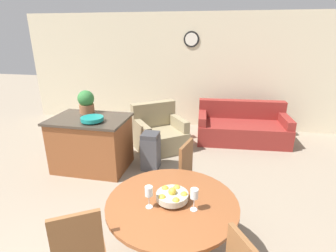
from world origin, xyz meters
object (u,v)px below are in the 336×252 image
Objects in this scene: wine_glass_left at (149,192)px; trash_bin at (151,151)px; fruit_bowl at (172,196)px; potted_plant at (86,101)px; couch at (242,128)px; teal_bowl at (92,119)px; dining_table at (172,217)px; dining_chair_far_side at (194,179)px; kitchen_island at (92,143)px; wine_glass_right at (194,195)px; armchair at (159,134)px.

wine_glass_left is 0.33× the size of trash_bin.
fruit_bowl is 2.81m from potted_plant.
wine_glass_left is at bearing -110.28° from couch.
teal_bowl is (-1.59, 1.57, 0.14)m from fruit_bowl.
couch is at bearing 76.18° from dining_table.
teal_bowl is at bearing -157.23° from trash_bin.
dining_chair_far_side reaches higher than kitchen_island.
potted_plant reaches higher than wine_glass_left.
couch is at bearing 45.33° from trash_bin.
wine_glass_right reaches higher than kitchen_island.
wine_glass_left is 0.11× the size of couch.
teal_bowl is at bearing -49.65° from kitchen_island.
teal_bowl is at bearing 129.50° from wine_glass_left.
dining_chair_far_side is 3.29× the size of fruit_bowl.
wine_glass_left is 2.21m from trash_bin.
dining_table is 4.13× the size of fruit_bowl.
fruit_bowl is at bearing -46.66° from potted_plant.
wine_glass_left is at bearing -51.28° from potted_plant.
wine_glass_right reaches higher than armchair.
dining_table is at bearing -144.50° from fruit_bowl.
couch is (0.88, 3.56, -0.54)m from fruit_bowl.
dining_chair_far_side is at bearing -26.12° from kitchen_island.
dining_chair_far_side is 1.90m from teal_bowl.
wine_glass_right reaches higher than trash_bin.
dining_chair_far_side is 1.51× the size of trash_bin.
potted_plant is 0.20× the size of couch.
kitchen_island is at bearing 134.77° from dining_table.
fruit_bowl is at bearing 159.02° from wine_glass_right.
teal_bowl is 1.12m from trash_bin.
fruit_bowl is at bearing -107.98° from couch.
trash_bin is (1.00, 0.17, -0.14)m from kitchen_island.
dining_chair_far_side is 2.43m from potted_plant.
fruit_bowl is 3.71m from couch.
wine_glass_right is at bearing -104.54° from couch.
wine_glass_left is 3.89m from couch.
couch is at bearing 177.53° from dining_chair_far_side.
dining_chair_far_side reaches higher than trash_bin.
kitchen_island is (-1.86, 0.91, -0.06)m from dining_chair_far_side.
wine_glass_left reaches higher than armchair.
wine_glass_right is at bearing -107.60° from armchair.
potted_plant is 3.29m from couch.
dining_chair_far_side is 2.15m from armchair.
teal_bowl is at bearing 135.29° from fruit_bowl.
wine_glass_right is at bearing -43.23° from kitchen_island.
couch is (2.46, 1.99, -0.68)m from teal_bowl.
couch is (1.06, 3.69, -0.64)m from wine_glass_left.
kitchen_island is at bearing 130.35° from teal_bowl.
wine_glass_left and wine_glass_right have the same top height.
dining_chair_far_side reaches higher than dining_table.
dining_table is 3.12× the size of potted_plant.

